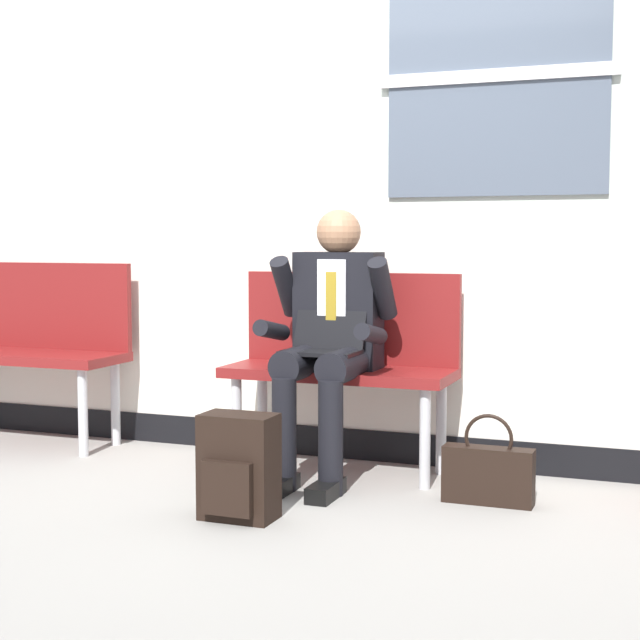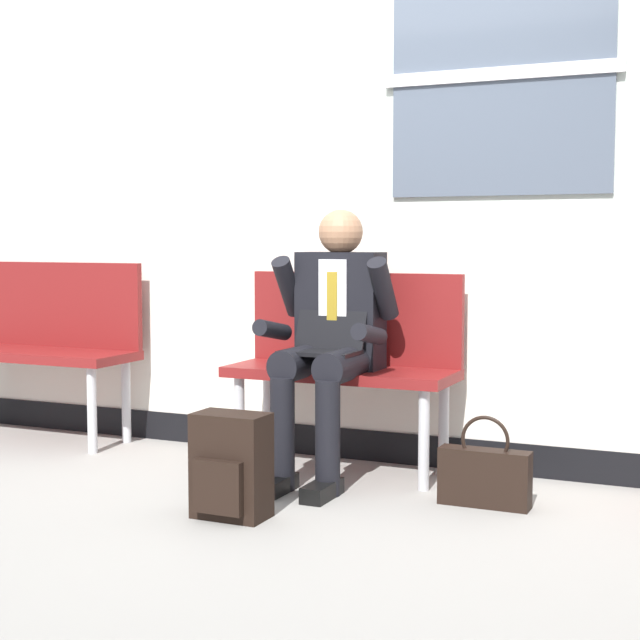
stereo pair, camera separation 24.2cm
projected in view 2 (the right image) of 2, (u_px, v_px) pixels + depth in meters
ground_plane at (300, 491)px, 4.28m from camera, size 18.00×18.00×0.00m
station_wall at (364, 182)px, 4.83m from camera, size 5.66×0.17×2.82m
bench_with_person at (347, 355)px, 4.64m from camera, size 1.09×0.42×0.95m
bench_empty at (44, 336)px, 5.39m from camera, size 1.16×0.42×0.99m
person_seated at (330, 335)px, 4.44m from camera, size 0.57×0.70×1.26m
backpack at (230, 467)px, 3.85m from camera, size 0.30×0.21×0.42m
handbag at (485, 475)px, 4.02m from camera, size 0.38×0.10×0.38m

